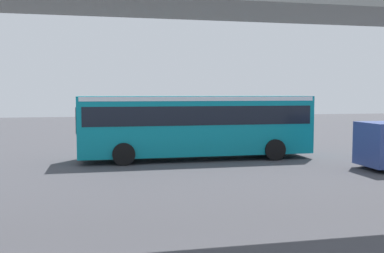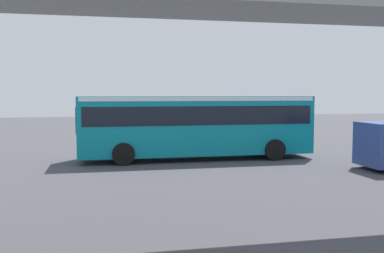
% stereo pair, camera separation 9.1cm
% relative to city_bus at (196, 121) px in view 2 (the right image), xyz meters
% --- Properties ---
extents(ground, '(80.00, 80.00, 0.00)m').
position_rel_city_bus_xyz_m(ground, '(-1.12, -1.31, -1.88)').
color(ground, '#424247').
extents(city_bus, '(11.54, 2.85, 3.15)m').
position_rel_city_bus_xyz_m(city_bus, '(0.00, 0.00, 0.00)').
color(city_bus, '#0C8493').
rests_on(city_bus, ground).
extents(traffic_sign, '(0.08, 0.60, 2.80)m').
position_rel_city_bus_xyz_m(traffic_sign, '(-2.13, -5.89, 0.01)').
color(traffic_sign, slate).
rests_on(traffic_sign, ground).
extents(lane_dash_leftmost, '(2.00, 0.20, 0.01)m').
position_rel_city_bus_xyz_m(lane_dash_leftmost, '(-7.12, -3.46, -1.88)').
color(lane_dash_leftmost, silver).
rests_on(lane_dash_leftmost, ground).
extents(lane_dash_left, '(2.00, 0.20, 0.01)m').
position_rel_city_bus_xyz_m(lane_dash_left, '(-3.12, -3.46, -1.88)').
color(lane_dash_left, silver).
rests_on(lane_dash_left, ground).
extents(lane_dash_centre, '(2.00, 0.20, 0.01)m').
position_rel_city_bus_xyz_m(lane_dash_centre, '(0.88, -3.46, -1.88)').
color(lane_dash_centre, silver).
rests_on(lane_dash_centre, ground).
extents(lane_dash_right, '(2.00, 0.20, 0.01)m').
position_rel_city_bus_xyz_m(lane_dash_right, '(4.88, -3.46, -1.88)').
color(lane_dash_right, silver).
rests_on(lane_dash_right, ground).
extents(pedestrian_overpass, '(31.98, 2.60, 6.82)m').
position_rel_city_bus_xyz_m(pedestrian_overpass, '(-1.12, 11.20, 3.23)').
color(pedestrian_overpass, gray).
rests_on(pedestrian_overpass, ground).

